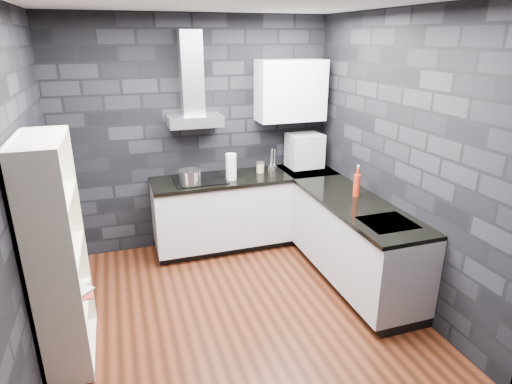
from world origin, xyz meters
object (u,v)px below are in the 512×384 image
storage_jar (260,168)px  utensil_crock (272,170)px  appliance_garage (304,151)px  bookshelf (57,255)px  red_bottle (357,185)px  fruit_bowl (55,255)px  pot (190,178)px  glass_vase (231,167)px

storage_jar → utensil_crock: size_ratio=0.96×
appliance_garage → bookshelf: 3.10m
appliance_garage → storage_jar: bearing=178.3°
storage_jar → red_bottle: 1.28m
appliance_garage → bookshelf: (-2.70, -1.50, -0.22)m
storage_jar → red_bottle: (0.67, -1.09, 0.06)m
fruit_bowl → pot: bearing=48.2°
storage_jar → appliance_garage: (0.57, -0.01, 0.17)m
storage_jar → appliance_garage: appliance_garage is taller
bookshelf → fruit_bowl: size_ratio=7.53×
pot → appliance_garage: bearing=7.7°
storage_jar → utensil_crock: (0.10, -0.15, 0.00)m
appliance_garage → fruit_bowl: 3.14m
pot → red_bottle: 1.79m
bookshelf → appliance_garage: bearing=25.9°
glass_vase → fruit_bowl: glass_vase is taller
pot → bookshelf: bookshelf is taller
glass_vase → fruit_bowl: size_ratio=1.26×
glass_vase → pot: bearing=-174.5°
utensil_crock → red_bottle: size_ratio=0.51×
pot → red_bottle: bearing=-29.7°
fruit_bowl → glass_vase: bearing=39.7°
pot → bookshelf: 1.80m
bookshelf → fruit_bowl: bookshelf is taller
storage_jar → bookshelf: bookshelf is taller
fruit_bowl → bookshelf: bearing=90.0°
glass_vase → utensil_crock: bearing=0.3°
bookshelf → red_bottle: bearing=5.3°
storage_jar → appliance_garage: bearing=-0.6°
appliance_garage → bookshelf: bookshelf is taller
storage_jar → bookshelf: (-2.13, -1.50, -0.06)m
red_bottle → bookshelf: (-2.80, -0.41, -0.12)m
utensil_crock → bookshelf: (-2.23, -1.35, -0.06)m
pot → utensil_crock: (0.99, 0.05, -0.02)m
appliance_garage → red_bottle: size_ratio=1.78×
appliance_garage → glass_vase: bearing=-172.5°
bookshelf → glass_vase: bearing=35.0°
pot → glass_vase: glass_vase is taller
utensil_crock → glass_vase: bearing=-179.7°
pot → storage_jar: pot is taller
pot → fruit_bowl: pot is taller
utensil_crock → red_bottle: (0.57, -0.94, 0.06)m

